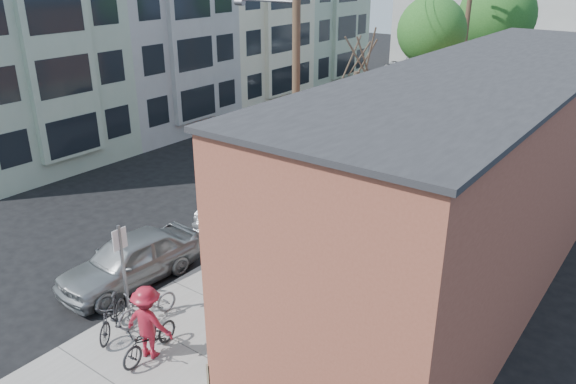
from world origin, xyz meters
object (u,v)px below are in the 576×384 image
Objects in this scene: tree_leafy_mid at (432,31)px; bus at (437,76)px; patron_grey at (277,290)px; patron_green at (261,315)px; patio_chair_a at (295,304)px; sign_post at (123,263)px; car_1 at (251,199)px; tree_leafy_far at (497,16)px; patio_chair_b at (222,356)px; parked_bike_b at (148,306)px; car_2 at (333,158)px; car_4 at (419,113)px; parked_bike_a at (112,316)px; car_0 at (130,260)px; parking_meter_near at (220,237)px; cyclist at (148,322)px; car_3 at (390,134)px; tree_bare at (354,135)px; parking_meter_far at (346,170)px; utility_pole_near at (295,84)px.

tree_leafy_mid reaches higher than bus.
patron_green is at bearing 1.78° from patron_grey.
sign_post is at bearing -123.73° from patio_chair_a.
tree_leafy_far is at bearing 79.25° from car_1.
parked_bike_b reaches higher than patio_chair_b.
patron_grey is 7.02m from car_1.
car_2 is 10.84m from car_4.
car_1 is (-1.90, 7.98, 0.14)m from parked_bike_a.
car_0 is (-1.90, 2.12, 0.11)m from parked_bike_a.
bus reaches higher than patio_chair_a.
patio_chair_b is at bearing -83.47° from tree_leafy_far.
parking_meter_near is at bearing 63.88° from parked_bike_a.
cyclist reaches higher than car_1.
patio_chair_a is at bearing 124.79° from patron_grey.
car_2 reaches higher than car_3.
parked_bike_a is at bearing -100.27° from parked_bike_b.
patron_grey reaches higher than car_3.
patron_green is (3.27, -17.26, -5.32)m from tree_leafy_mid.
patron_green is 18.39m from car_3.
cyclist is at bearing -28.12° from car_0.
bus reaches higher than car_2.
tree_bare is at bearing -76.37° from car_3.
patron_green is 3.30m from parked_bike_b.
parked_bike_b is at bearing -86.32° from parking_meter_far.
car_4 is at bearing -119.75° from tree_leafy_far.
parked_bike_a reaches higher than parked_bike_b.
cyclist is (-1.86, -0.65, 0.55)m from patio_chair_b.
tree_leafy_mid is at bearing -101.04° from cyclist.
patio_chair_a is 0.57× the size of patron_green.
car_4 reaches higher than patio_chair_a.
tree_leafy_far is (0.00, 16.96, 3.52)m from tree_bare.
car_1 is (0.00, 5.85, 0.04)m from car_0.
cyclist is (-1.86, -2.12, 0.21)m from patron_green.
car_4 is (-2.16, 16.09, -4.69)m from utility_pole_near.
sign_post reaches higher than patron_green.
sign_post is 0.60× the size of car_0.
tree_leafy_far is at bearing 98.30° from parked_bike_b.
parking_meter_near is 4.61m from patron_green.
tree_leafy_mid is at bearing -66.21° from bus.
parked_bike_a is (-1.52, 0.01, -0.45)m from cyclist.
utility_pole_near is (0.04, 7.88, 3.58)m from sign_post.
patron_green reaches higher than parking_meter_near.
car_3 is (-1.45, 15.04, -0.33)m from parking_meter_near.
car_3 is at bearing 105.05° from tree_bare.
patron_grey is at bearing -71.67° from tree_bare.
parking_meter_near is 7.82m from tree_bare.
tree_leafy_mid is at bearing 88.61° from sign_post.
patron_green is (3.68, -6.55, -4.48)m from utility_pole_near.
parking_meter_far is 12.71m from parked_bike_a.
parked_bike_b is at bearing -78.59° from parking_meter_near.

